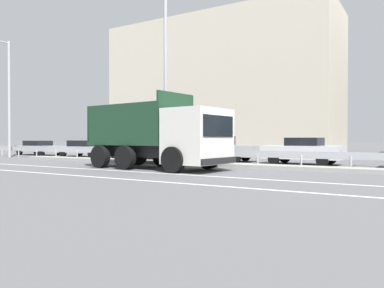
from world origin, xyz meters
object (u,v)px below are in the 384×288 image
at_px(median_road_sign, 141,139).
at_px(parked_car_2, 140,148).
at_px(street_lamp_1, 163,66).
at_px(parked_car_3, 217,149).
at_px(dump_truck, 171,140).
at_px(parked_car_0, 39,147).
at_px(parked_car_1, 85,148).
at_px(parked_car_4, 303,151).
at_px(street_lamp_0, 7,92).

xyz_separation_m(median_road_sign, parked_car_2, (-2.83, 3.35, -0.62)).
bearing_deg(street_lamp_1, median_road_sign, 168.54).
height_order(street_lamp_1, parked_car_2, street_lamp_1).
bearing_deg(parked_car_3, dump_truck, 6.55).
xyz_separation_m(parked_car_0, parked_car_2, (10.94, -0.32, 0.09)).
distance_m(street_lamp_1, parked_car_2, 7.37).
relative_size(parked_car_1, parked_car_4, 1.18).
relative_size(street_lamp_0, parked_car_4, 2.08).
relative_size(street_lamp_0, parked_car_2, 1.76).
bearing_deg(parked_car_1, street_lamp_0, -49.92).
height_order(street_lamp_1, parked_car_4, street_lamp_1).
height_order(parked_car_0, parked_car_3, parked_car_3).
distance_m(street_lamp_0, parked_car_4, 20.84).
distance_m(street_lamp_1, parked_car_1, 11.62).
bearing_deg(parked_car_4, parked_car_2, 92.84).
bearing_deg(street_lamp_1, parked_car_1, 158.60).
bearing_deg(parked_car_1, parked_car_0, -92.81).
distance_m(dump_truck, parked_car_0, 18.71).
distance_m(street_lamp_1, parked_car_0, 16.68).
xyz_separation_m(parked_car_0, parked_car_3, (16.42, 0.29, 0.13)).
height_order(median_road_sign, parked_car_3, median_road_sign).
distance_m(parked_car_3, parked_car_4, 5.24).
height_order(dump_truck, street_lamp_0, street_lamp_0).
distance_m(street_lamp_0, parked_car_0, 5.70).
relative_size(street_lamp_0, parked_car_1, 1.76).
bearing_deg(parked_car_3, parked_car_4, 82.33).
bearing_deg(median_road_sign, parked_car_1, 156.60).
bearing_deg(street_lamp_0, street_lamp_1, -1.29).
height_order(parked_car_0, parked_car_4, parked_car_4).
xyz_separation_m(parked_car_3, parked_car_4, (5.22, -0.37, -0.03)).
xyz_separation_m(median_road_sign, street_lamp_0, (-12.26, -0.04, 3.33)).
height_order(parked_car_2, parked_car_4, parked_car_2).
distance_m(median_road_sign, parked_car_4, 8.68).
relative_size(parked_car_0, parked_car_1, 1.02).
relative_size(dump_truck, parked_car_3, 1.43).
distance_m(parked_car_2, parked_car_4, 10.71).
xyz_separation_m(dump_truck, parked_car_0, (-17.61, 6.31, -0.67)).
xyz_separation_m(dump_truck, parked_car_3, (-1.19, 6.60, -0.54)).
bearing_deg(parked_car_2, parked_car_0, -95.00).
height_order(dump_truck, parked_car_3, dump_truck).
relative_size(dump_truck, parked_car_0, 1.45).
relative_size(median_road_sign, parked_car_0, 0.51).
distance_m(street_lamp_0, parked_car_2, 10.77).
bearing_deg(parked_car_0, parked_car_4, 91.48).
bearing_deg(street_lamp_0, median_road_sign, 0.21).
xyz_separation_m(median_road_sign, parked_car_3, (2.65, 3.97, -0.59)).
distance_m(dump_truck, parked_car_2, 8.98).
bearing_deg(parked_car_0, median_road_sign, 76.73).
relative_size(median_road_sign, parked_car_2, 0.52).
bearing_deg(parked_car_2, median_road_sign, 36.88).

